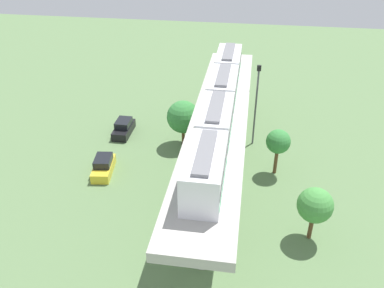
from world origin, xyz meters
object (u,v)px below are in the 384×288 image
(parked_car_black, at_px, (124,128))
(signal_post, at_px, (256,102))
(parked_car_yellow, at_px, (104,166))
(tree_far_corner, at_px, (183,117))
(tree_mid_lot, at_px, (278,142))
(train, at_px, (219,106))
(tree_near_viaduct, at_px, (315,205))

(parked_car_black, bearing_deg, signal_post, 0.40)
(parked_car_yellow, relative_size, tree_far_corner, 0.81)
(parked_car_yellow, relative_size, parked_car_black, 1.05)
(tree_far_corner, xyz_separation_m, signal_post, (7.93, 1.42, 1.72))
(tree_mid_lot, xyz_separation_m, signal_post, (-2.42, 5.58, 1.57))
(train, xyz_separation_m, signal_post, (3.40, 8.00, -3.17))
(tree_mid_lot, bearing_deg, tree_far_corner, 158.09)
(parked_car_yellow, xyz_separation_m, tree_far_corner, (7.20, 6.83, 2.81))
(tree_far_corner, bearing_deg, signal_post, 10.17)
(tree_near_viaduct, xyz_separation_m, tree_far_corner, (-13.02, 13.29, 0.11))
(train, distance_m, parked_car_yellow, 14.03)
(parked_car_black, height_order, tree_near_viaduct, tree_near_viaduct)
(train, bearing_deg, tree_mid_lot, 22.54)
(tree_mid_lot, relative_size, tree_far_corner, 0.92)
(tree_near_viaduct, bearing_deg, train, 141.67)
(parked_car_yellow, bearing_deg, tree_mid_lot, 1.09)
(parked_car_yellow, distance_m, tree_near_viaduct, 21.40)
(parked_car_yellow, xyz_separation_m, signal_post, (15.13, 8.25, 4.53))
(parked_car_yellow, bearing_deg, parked_car_black, 84.86)
(train, bearing_deg, tree_near_viaduct, -38.33)
(signal_post, bearing_deg, parked_car_yellow, -151.40)
(parked_car_yellow, bearing_deg, tree_far_corner, 35.92)
(parked_car_yellow, bearing_deg, train, -6.32)
(train, distance_m, tree_mid_lot, 7.89)
(parked_car_black, bearing_deg, tree_far_corner, -10.14)
(tree_near_viaduct, height_order, tree_far_corner, tree_far_corner)
(tree_near_viaduct, distance_m, tree_mid_lot, 9.52)
(tree_near_viaduct, height_order, tree_mid_lot, tree_mid_lot)
(parked_car_yellow, height_order, tree_near_viaduct, tree_near_viaduct)
(parked_car_black, xyz_separation_m, signal_post, (15.47, 0.04, 4.53))
(tree_near_viaduct, distance_m, signal_post, 15.68)
(parked_car_black, distance_m, tree_mid_lot, 18.96)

